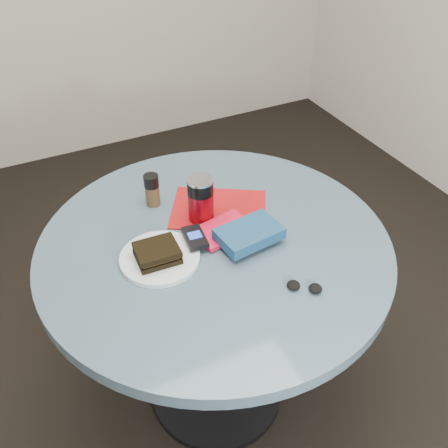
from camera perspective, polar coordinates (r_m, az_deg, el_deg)
name	(u,v)px	position (r m, az deg, el deg)	size (l,w,h in m)	color
ground	(217,391)	(1.98, -0.82, -18.55)	(4.00, 4.00, 0.00)	black
table	(215,281)	(1.52, -1.02, -6.58)	(1.00, 1.00, 0.75)	black
plate	(160,258)	(1.36, -7.34, -3.87)	(0.22, 0.22, 0.01)	silver
sandwich	(157,253)	(1.33, -7.64, -3.30)	(0.12, 0.10, 0.04)	black
soda_can	(201,200)	(1.45, -2.68, 2.79)	(0.08, 0.08, 0.14)	#64050B
pepper_grinder	(152,190)	(1.53, -8.22, 3.89)	(0.05, 0.05, 0.10)	#42311C
magazine	(219,209)	(1.52, -0.61, 1.72)	(0.28, 0.21, 0.01)	#9C0E12
red_book	(223,230)	(1.43, -0.11, -0.68)	(0.16, 0.11, 0.01)	red
novel	(249,234)	(1.38, 2.87, -1.12)	(0.17, 0.11, 0.03)	navy
mp3_player	(195,237)	(1.38, -3.36, -1.54)	(0.06, 0.10, 0.02)	black
headphones	(304,287)	(1.28, 9.17, -7.10)	(0.09, 0.08, 0.02)	black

